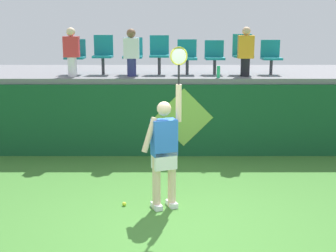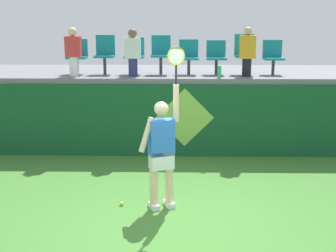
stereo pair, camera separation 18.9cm
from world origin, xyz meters
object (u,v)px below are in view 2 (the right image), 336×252
tennis_player (162,149)px  stadium_chair_2 (134,54)px  spectator_2 (73,51)px  stadium_chair_7 (273,56)px  water_bottle (220,72)px  spectator_0 (247,51)px  tennis_ball (122,204)px  stadium_chair_1 (105,53)px  stadium_chair_0 (77,55)px  stadium_chair_5 (216,56)px  stadium_chair_3 (161,52)px  spectator_1 (133,52)px  stadium_chair_4 (189,55)px  stadium_chair_6 (244,52)px

tennis_player → stadium_chair_2: (-0.75, 3.81, 1.20)m
spectator_2 → stadium_chair_7: bearing=5.3°
water_bottle → spectator_0: 0.82m
tennis_ball → stadium_chair_1: size_ratio=0.07×
stadium_chair_0 → stadium_chair_7: (4.49, 0.00, -0.02)m
tennis_player → spectator_0: (1.77, 3.38, 1.29)m
water_bottle → stadium_chair_5: stadium_chair_5 is taller
stadium_chair_1 → stadium_chair_7: size_ratio=1.14×
stadium_chair_0 → stadium_chair_3: 1.93m
tennis_player → water_bottle: bearing=69.6°
stadium_chair_2 → spectator_1: (0.00, -0.41, 0.07)m
stadium_chair_4 → spectator_2: bearing=-170.8°
stadium_chair_7 → spectator_2: (-4.49, -0.41, 0.13)m
tennis_ball → stadium_chair_0: stadium_chair_0 is taller
water_bottle → spectator_2: spectator_2 is taller
tennis_player → spectator_2: 4.18m
tennis_ball → stadium_chair_4: stadium_chair_4 is taller
tennis_player → stadium_chair_7: bearing=57.6°
tennis_ball → spectator_0: 4.68m
tennis_ball → stadium_chair_7: 5.29m
stadium_chair_5 → spectator_0: size_ratio=0.71×
tennis_player → stadium_chair_0: bearing=118.5°
water_bottle → spectator_2: bearing=174.3°
tennis_ball → stadium_chair_7: size_ratio=0.08×
stadium_chair_2 → spectator_0: bearing=-9.7°
stadium_chair_5 → spectator_2: size_ratio=0.72×
stadium_chair_3 → spectator_0: size_ratio=0.82×
tennis_ball → spectator_1: (-0.10, 3.35, 2.21)m
spectator_0 → spectator_1: bearing=179.5°
tennis_player → spectator_1: size_ratio=2.44×
stadium_chair_7 → stadium_chair_0: bearing=-180.0°
stadium_chair_6 → spectator_1: bearing=-170.6°
stadium_chair_3 → stadium_chair_6: size_ratio=0.97×
stadium_chair_6 → stadium_chair_0: bearing=-179.9°
water_bottle → stadium_chair_6: bearing=50.0°
stadium_chair_7 → spectator_0: spectator_0 is taller
stadium_chair_6 → spectator_2: (-3.84, -0.42, 0.05)m
stadium_chair_3 → spectator_0: bearing=-12.8°
stadium_chair_1 → stadium_chair_3: (1.29, -0.00, 0.00)m
spectator_1 → spectator_0: bearing=-0.5°
stadium_chair_3 → stadium_chair_6: (1.91, 0.00, 0.01)m
stadium_chair_4 → spectator_0: spectator_0 is taller
stadium_chair_1 → spectator_0: (3.20, -0.44, 0.07)m
stadium_chair_5 → stadium_chair_1: bearing=179.8°
stadium_chair_1 → spectator_0: spectator_0 is taller
stadium_chair_1 → stadium_chair_3: bearing=-0.1°
stadium_chair_5 → tennis_ball: bearing=-115.3°
tennis_player → stadium_chair_5: bearing=73.6°
stadium_chair_0 → stadium_chair_4: stadium_chair_0 is taller
tennis_player → tennis_ball: 1.14m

